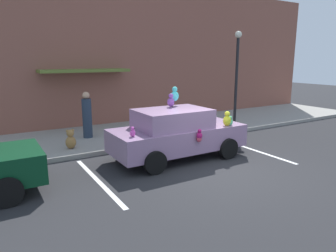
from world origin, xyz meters
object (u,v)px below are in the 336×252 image
object	(u,v)px
plush_covered_car	(177,133)
teddy_bear_on_sidewalk	(71,140)
pedestrian_near_shopfront	(87,116)
street_lamp_post	(237,70)

from	to	relation	value
plush_covered_car	teddy_bear_on_sidewalk	distance (m)	3.50
teddy_bear_on_sidewalk	pedestrian_near_shopfront	xyz separation A→B (m)	(0.92, 1.18, 0.50)
teddy_bear_on_sidewalk	street_lamp_post	size ratio (longest dim) A/B	0.16
street_lamp_post	pedestrian_near_shopfront	distance (m)	6.34
plush_covered_car	street_lamp_post	bearing A→B (deg)	25.08
street_lamp_post	pedestrian_near_shopfront	size ratio (longest dim) A/B	2.34
street_lamp_post	pedestrian_near_shopfront	xyz separation A→B (m)	(-5.96, 1.43, -1.63)
plush_covered_car	pedestrian_near_shopfront	distance (m)	3.83
plush_covered_car	teddy_bear_on_sidewalk	world-z (taller)	plush_covered_car
teddy_bear_on_sidewalk	pedestrian_near_shopfront	world-z (taller)	pedestrian_near_shopfront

